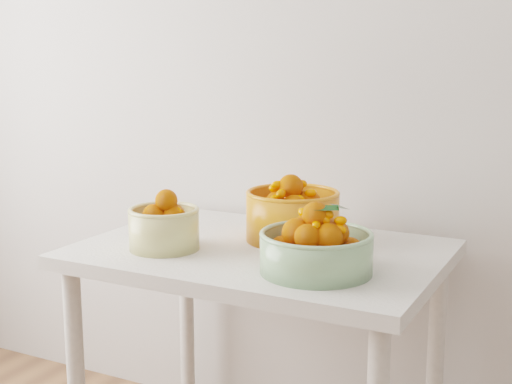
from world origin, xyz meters
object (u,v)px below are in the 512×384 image
bowl_cream (164,226)px  bowl_orange (293,214)px  table (261,280)px  bowl_green (316,248)px

bowl_cream → bowl_orange: size_ratio=0.79×
table → bowl_cream: 0.31m
bowl_green → bowl_orange: bowl_orange is taller
table → bowl_green: bowl_green is taller
bowl_green → bowl_orange: size_ratio=1.06×
bowl_cream → bowl_green: (0.46, -0.01, -0.00)m
bowl_orange → table: bearing=-111.7°
bowl_green → bowl_orange: 0.32m
bowl_green → bowl_orange: bearing=124.6°
bowl_cream → bowl_orange: bearing=41.8°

